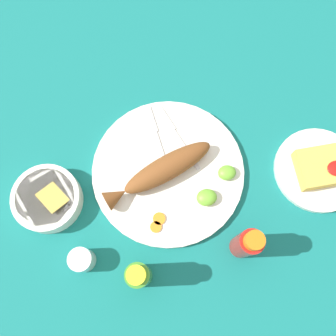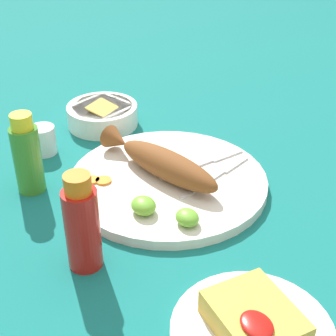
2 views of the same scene
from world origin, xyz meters
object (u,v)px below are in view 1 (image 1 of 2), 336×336
at_px(hot_sauce_bottle_red, 247,244).
at_px(salt_cup, 82,260).
at_px(side_plate_fries, 318,170).
at_px(main_plate, 168,171).
at_px(fork_near, 156,136).
at_px(fried_fish, 161,171).
at_px(guacamole_bowl, 47,199).
at_px(hot_sauce_bottle_green, 139,275).
at_px(fork_far, 175,133).

relative_size(hot_sauce_bottle_red, salt_cup, 2.71).
distance_m(hot_sauce_bottle_red, side_plate_fries, 0.27).
height_order(main_plate, fork_near, fork_near).
height_order(fried_fish, salt_cup, fried_fish).
distance_m(main_plate, guacamole_bowl, 0.28).
bearing_deg(hot_sauce_bottle_green, side_plate_fries, 19.98).
bearing_deg(fried_fish, hot_sauce_bottle_green, -130.93).
height_order(fried_fish, fork_far, fried_fish).
xyz_separation_m(main_plate, guacamole_bowl, (-0.28, -0.02, 0.02)).
relative_size(salt_cup, guacamole_bowl, 0.37).
height_order(hot_sauce_bottle_green, salt_cup, hot_sauce_bottle_green).
distance_m(fried_fish, hot_sauce_bottle_red, 0.25).
bearing_deg(hot_sauce_bottle_green, fried_fish, 69.06).
bearing_deg(fork_near, fried_fish, 170.52).
height_order(fork_near, guacamole_bowl, guacamole_bowl).
relative_size(hot_sauce_bottle_red, hot_sauce_bottle_green, 1.04).
bearing_deg(side_plate_fries, guacamole_bowl, 176.45).
distance_m(main_plate, fork_near, 0.09).
bearing_deg(salt_cup, hot_sauce_bottle_green, -24.67).
bearing_deg(fork_far, hot_sauce_bottle_green, 135.46).
height_order(hot_sauce_bottle_green, guacamole_bowl, hot_sauce_bottle_green).
relative_size(hot_sauce_bottle_green, salt_cup, 2.61).
relative_size(fork_near, fork_far, 1.05).
distance_m(fork_near, guacamole_bowl, 0.29).
bearing_deg(main_plate, fork_near, 98.35).
bearing_deg(salt_cup, side_plate_fries, 10.86).
distance_m(hot_sauce_bottle_green, side_plate_fries, 0.48).
height_order(hot_sauce_bottle_green, side_plate_fries, hot_sauce_bottle_green).
height_order(main_plate, hot_sauce_bottle_red, hot_sauce_bottle_red).
bearing_deg(main_plate, fork_far, 69.51).
height_order(main_plate, salt_cup, salt_cup).
bearing_deg(hot_sauce_bottle_red, main_plate, 122.94).
bearing_deg(hot_sauce_bottle_red, guacamole_bowl, 156.29).
xyz_separation_m(fork_far, side_plate_fries, (0.32, -0.15, -0.01)).
height_order(hot_sauce_bottle_red, side_plate_fries, hot_sauce_bottle_red).
xyz_separation_m(fork_near, side_plate_fries, (0.36, -0.15, -0.01)).
xyz_separation_m(fried_fish, hot_sauce_bottle_green, (-0.08, -0.22, 0.03)).
xyz_separation_m(main_plate, fork_near, (-0.01, 0.09, 0.01)).
distance_m(main_plate, hot_sauce_bottle_green, 0.25).
bearing_deg(fork_near, fork_far, -100.61).
distance_m(fork_far, salt_cup, 0.36).
bearing_deg(hot_sauce_bottle_red, salt_cup, 174.73).
relative_size(fork_near, hot_sauce_bottle_green, 1.24).
relative_size(main_plate, fork_near, 1.93).
relative_size(fried_fish, hot_sauce_bottle_red, 1.75).
height_order(main_plate, hot_sauce_bottle_green, hot_sauce_bottle_green).
height_order(hot_sauce_bottle_red, salt_cup, hot_sauce_bottle_red).
bearing_deg(fried_fish, fork_near, 67.64).
relative_size(main_plate, hot_sauce_bottle_red, 2.30).
relative_size(main_plate, side_plate_fries, 1.73).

